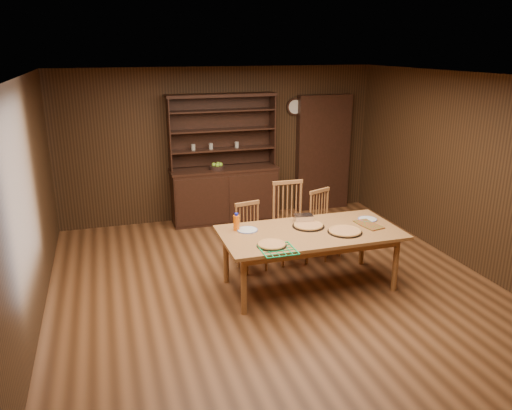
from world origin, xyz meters
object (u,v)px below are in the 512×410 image
object	(u,v)px
china_hutch	(224,187)
dining_table	(310,236)
chair_right	(323,221)
juice_bottle	(236,222)
chair_left	(250,234)
chair_center	(289,219)

from	to	relation	value
china_hutch	dining_table	world-z (taller)	china_hutch
chair_right	juice_bottle	distance (m)	1.59
china_hutch	chair_right	bearing A→B (deg)	-62.28
china_hutch	juice_bottle	xyz separation A→B (m)	(-0.44, -2.49, 0.26)
chair_left	juice_bottle	distance (m)	0.67
chair_center	chair_right	size ratio (longest dim) A/B	1.16
china_hutch	chair_left	size ratio (longest dim) A/B	2.35
dining_table	chair_right	world-z (taller)	chair_right
china_hutch	chair_center	xyz separation A→B (m)	(0.48, -1.90, 0.01)
chair_left	juice_bottle	bearing A→B (deg)	-133.72
dining_table	chair_left	bearing A→B (deg)	125.46
chair_center	chair_right	distance (m)	0.52
chair_right	juice_bottle	size ratio (longest dim) A/B	4.43
dining_table	chair_left	size ratio (longest dim) A/B	2.39
chair_center	juice_bottle	xyz separation A→B (m)	(-0.93, -0.59, 0.25)
dining_table	china_hutch	bearing A→B (deg)	98.49
chair_left	dining_table	bearing A→B (deg)	-64.61
chair_left	chair_right	bearing A→B (deg)	-4.23
chair_center	juice_bottle	distance (m)	1.13
chair_right	juice_bottle	xyz separation A→B (m)	(-1.44, -0.58, 0.34)
chair_left	chair_right	size ratio (longest dim) A/B	0.95
china_hutch	chair_left	bearing A→B (deg)	-93.72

